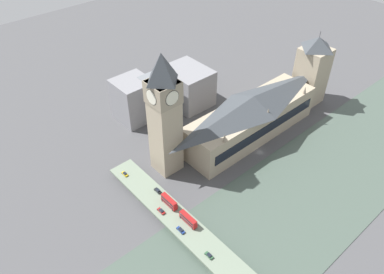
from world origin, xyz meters
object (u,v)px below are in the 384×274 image
Objects in this scene: double_decker_bus_mid at (188,219)px; car_northbound_mid at (209,255)px; road_bridge at (221,261)px; victoria_tower at (312,70)px; clock_tower at (164,112)px; car_southbound_lead at (161,211)px; car_southbound_mid at (158,191)px; car_northbound_lead at (125,174)px; car_northbound_tail at (181,230)px; parliament_hall at (251,116)px; double_decker_bus_rear at (169,201)px.

double_decker_bus_mid is 21.01m from car_northbound_mid.
double_decker_bus_mid is (25.17, -2.47, 3.40)m from road_bridge.
victoria_tower is 0.32× the size of road_bridge.
car_southbound_lead is (-27.06, 25.14, -34.19)m from clock_tower.
car_southbound_mid is at bearing -30.12° from car_southbound_lead.
car_southbound_lead is (34.18, 0.65, 0.03)m from car_northbound_mid.
car_northbound_tail is (-49.27, 0.96, 0.04)m from car_northbound_lead.
car_southbound_mid reaches higher than car_northbound_lead.
car_southbound_mid reaches higher than car_northbound_mid.
double_decker_bus_mid is 2.50× the size of car_northbound_mid.
road_bridge is (-54.65, 80.04, -11.11)m from parliament_hall.
car_northbound_mid is at bearing 29.19° from road_bridge.
car_northbound_tail reaches higher than car_northbound_mid.
car_northbound_tail is 28.17m from car_southbound_mid.
car_northbound_mid is at bearing 165.57° from double_decker_bus_mid.
double_decker_bus_rear is at bearing 174.40° from car_southbound_mid.
clock_tower is at bearing -18.20° from road_bridge.
clock_tower is 0.44× the size of road_bridge.
parliament_hall is at bearing -69.19° from double_decker_bus_mid.
double_decker_bus_mid is at bearing -157.15° from car_southbound_lead.
parliament_hall is 85.16m from car_northbound_lead.
parliament_hall reaches higher than car_northbound_tail.
clock_tower reaches higher than parliament_hall.
car_northbound_lead is (73.04, 2.55, 1.52)m from road_bridge.
car_southbound_lead is 13.82m from car_southbound_mid.
car_southbound_lead reaches higher than car_northbound_mid.
clock_tower is at bearing -50.32° from car_southbound_mid.
victoria_tower is 11.21× the size of car_northbound_tail.
car_northbound_mid is (-61.24, 24.49, -34.22)m from clock_tower.
double_decker_bus_rear is (-14.74, 77.59, -7.57)m from parliament_hall.
car_southbound_mid is (-22.00, -6.10, 0.07)m from car_northbound_lead.
victoria_tower is 146.15m from car_southbound_lead.
car_northbound_tail is at bearing 165.50° from car_southbound_mid.
car_southbound_mid is (25.87, -1.07, -1.81)m from double_decker_bus_mid.
double_decker_bus_rear reaches higher than double_decker_bus_mid.
victoria_tower is 152.33m from road_bridge.
car_northbound_mid is 34.18m from car_southbound_lead.
clock_tower is 15.46× the size of car_northbound_tail.
car_northbound_lead is at bearing 2.00° from road_bridge.
car_southbound_lead is at bearing 96.19° from victoria_tower.
car_southbound_lead is (15.31, -0.12, -0.05)m from car_northbound_tail.
car_northbound_tail is at bearing 2.33° from car_northbound_mid.
parliament_hall is 83.34m from double_decker_bus_mid.
clock_tower is 41.52m from car_southbound_mid.
double_decker_bus_rear is at bearing 0.07° from double_decker_bus_mid.
car_northbound_lead is at bearing 82.70° from victoria_tower.
car_northbound_lead is at bearing 77.45° from parliament_hall.
car_northbound_lead is 0.91× the size of car_southbound_lead.
victoria_tower is at bearing -83.81° from car_southbound_lead.
car_northbound_mid is (-35.00, 5.19, -2.05)m from double_decker_bus_rear.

